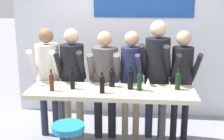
{
  "coord_description": "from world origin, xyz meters",
  "views": [
    {
      "loc": [
        0.39,
        -3.92,
        2.26
      ],
      "look_at": [
        0.0,
        0.1,
        1.21
      ],
      "focal_mm": 50.0,
      "sensor_mm": 36.0,
      "label": 1
    }
  ],
  "objects_px": {
    "person_left": "(72,71)",
    "wine_bottle_4": "(140,81)",
    "wine_bottle_2": "(178,80)",
    "person_center_left": "(105,74)",
    "person_center": "(131,73)",
    "wine_bottle_5": "(112,77)",
    "wine_bottle_1": "(72,78)",
    "person_center_right": "(157,67)",
    "wine_glass_0": "(148,82)",
    "tasting_table": "(111,100)",
    "person_right": "(182,74)",
    "person_far_left": "(48,71)",
    "wine_glass_1": "(39,77)",
    "wine_bottle_6": "(102,83)",
    "wine_bottle_3": "(130,78)",
    "wine_bottle_0": "(52,81)"
  },
  "relations": [
    {
      "from": "person_far_left",
      "to": "wine_bottle_6",
      "type": "bearing_deg",
      "value": -37.19
    },
    {
      "from": "person_center_left",
      "to": "wine_bottle_4",
      "type": "relative_size",
      "value": 5.76
    },
    {
      "from": "person_center_right",
      "to": "wine_glass_1",
      "type": "bearing_deg",
      "value": -151.54
    },
    {
      "from": "wine_bottle_6",
      "to": "wine_glass_1",
      "type": "distance_m",
      "value": 0.94
    },
    {
      "from": "person_left",
      "to": "wine_bottle_2",
      "type": "xyz_separation_m",
      "value": [
        1.52,
        -0.42,
        0.03
      ]
    },
    {
      "from": "person_left",
      "to": "wine_bottle_6",
      "type": "xyz_separation_m",
      "value": [
        0.54,
        -0.66,
        0.03
      ]
    },
    {
      "from": "wine_bottle_3",
      "to": "wine_glass_1",
      "type": "xyz_separation_m",
      "value": [
        -1.26,
        0.03,
        -0.02
      ]
    },
    {
      "from": "person_right",
      "to": "wine_bottle_5",
      "type": "xyz_separation_m",
      "value": [
        -0.99,
        -0.39,
        0.03
      ]
    },
    {
      "from": "person_right",
      "to": "wine_bottle_2",
      "type": "distance_m",
      "value": 0.45
    },
    {
      "from": "wine_bottle_6",
      "to": "wine_glass_0",
      "type": "bearing_deg",
      "value": 12.67
    },
    {
      "from": "wine_bottle_5",
      "to": "wine_bottle_1",
      "type": "bearing_deg",
      "value": -163.19
    },
    {
      "from": "person_center_left",
      "to": "wine_glass_0",
      "type": "xyz_separation_m",
      "value": [
        0.63,
        -0.53,
        0.06
      ]
    },
    {
      "from": "wine_bottle_6",
      "to": "wine_glass_0",
      "type": "distance_m",
      "value": 0.6
    },
    {
      "from": "person_far_left",
      "to": "wine_bottle_1",
      "type": "bearing_deg",
      "value": -47.82
    },
    {
      "from": "person_far_left",
      "to": "person_center_right",
      "type": "height_order",
      "value": "person_center_right"
    },
    {
      "from": "wine_bottle_4",
      "to": "wine_bottle_5",
      "type": "height_order",
      "value": "wine_bottle_4"
    },
    {
      "from": "person_center",
      "to": "wine_bottle_2",
      "type": "xyz_separation_m",
      "value": [
        0.64,
        -0.45,
        0.04
      ]
    },
    {
      "from": "wine_bottle_2",
      "to": "person_center_left",
      "type": "bearing_deg",
      "value": 157.7
    },
    {
      "from": "wine_bottle_2",
      "to": "wine_glass_0",
      "type": "height_order",
      "value": "wine_bottle_2"
    },
    {
      "from": "tasting_table",
      "to": "person_center",
      "type": "height_order",
      "value": "person_center"
    },
    {
      "from": "wine_glass_0",
      "to": "person_far_left",
      "type": "bearing_deg",
      "value": 160.99
    },
    {
      "from": "tasting_table",
      "to": "person_left",
      "type": "distance_m",
      "value": 0.87
    },
    {
      "from": "wine_bottle_2",
      "to": "person_left",
      "type": "bearing_deg",
      "value": 164.48
    },
    {
      "from": "tasting_table",
      "to": "wine_bottle_2",
      "type": "xyz_separation_m",
      "value": [
        0.88,
        0.11,
        0.28
      ]
    },
    {
      "from": "person_left",
      "to": "person_center_left",
      "type": "height_order",
      "value": "person_left"
    },
    {
      "from": "wine_bottle_1",
      "to": "wine_glass_0",
      "type": "xyz_separation_m",
      "value": [
        1.01,
        -0.0,
        -0.02
      ]
    },
    {
      "from": "person_far_left",
      "to": "wine_bottle_5",
      "type": "bearing_deg",
      "value": -21.39
    },
    {
      "from": "tasting_table",
      "to": "wine_bottle_4",
      "type": "relative_size",
      "value": 7.69
    },
    {
      "from": "person_center_right",
      "to": "person_center_left",
      "type": "bearing_deg",
      "value": -164.29
    },
    {
      "from": "person_center_right",
      "to": "person_right",
      "type": "distance_m",
      "value": 0.37
    },
    {
      "from": "person_center",
      "to": "wine_bottle_2",
      "type": "height_order",
      "value": "person_center"
    },
    {
      "from": "wine_bottle_4",
      "to": "person_right",
      "type": "bearing_deg",
      "value": 40.6
    },
    {
      "from": "person_left",
      "to": "wine_bottle_4",
      "type": "height_order",
      "value": "person_left"
    },
    {
      "from": "person_left",
      "to": "wine_bottle_1",
      "type": "bearing_deg",
      "value": -77.99
    },
    {
      "from": "tasting_table",
      "to": "person_center_right",
      "type": "relative_size",
      "value": 1.22
    },
    {
      "from": "person_center",
      "to": "wine_bottle_1",
      "type": "distance_m",
      "value": 0.95
    },
    {
      "from": "person_right",
      "to": "wine_bottle_3",
      "type": "bearing_deg",
      "value": -157.25
    },
    {
      "from": "wine_bottle_1",
      "to": "wine_bottle_2",
      "type": "relative_size",
      "value": 1.14
    },
    {
      "from": "person_right",
      "to": "wine_bottle_2",
      "type": "height_order",
      "value": "person_right"
    },
    {
      "from": "wine_bottle_2",
      "to": "wine_bottle_6",
      "type": "bearing_deg",
      "value": -166.28
    },
    {
      "from": "person_center_right",
      "to": "wine_bottle_0",
      "type": "height_order",
      "value": "person_center_right"
    },
    {
      "from": "wine_bottle_4",
      "to": "wine_bottle_6",
      "type": "distance_m",
      "value": 0.5
    },
    {
      "from": "wine_glass_1",
      "to": "person_right",
      "type": "bearing_deg",
      "value": 12.76
    },
    {
      "from": "person_far_left",
      "to": "wine_bottle_1",
      "type": "distance_m",
      "value": 0.72
    },
    {
      "from": "wine_bottle_1",
      "to": "person_center_right",
      "type": "bearing_deg",
      "value": 26.82
    },
    {
      "from": "person_left",
      "to": "wine_bottle_5",
      "type": "height_order",
      "value": "person_left"
    },
    {
      "from": "person_center",
      "to": "wine_bottle_4",
      "type": "distance_m",
      "value": 0.56
    },
    {
      "from": "person_center",
      "to": "wine_bottle_6",
      "type": "xyz_separation_m",
      "value": [
        -0.35,
        -0.69,
        0.04
      ]
    },
    {
      "from": "person_left",
      "to": "wine_glass_1",
      "type": "xyz_separation_m",
      "value": [
        -0.37,
        -0.43,
        0.03
      ]
    },
    {
      "from": "person_center",
      "to": "wine_bottle_5",
      "type": "distance_m",
      "value": 0.48
    }
  ]
}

